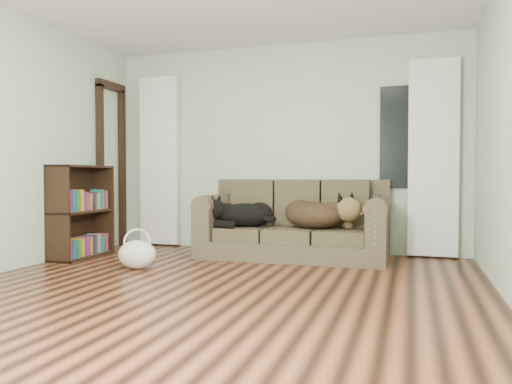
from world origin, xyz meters
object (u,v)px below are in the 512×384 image
(dog_black_lab, at_px, (241,215))
(dog_shepherd, at_px, (317,216))
(sofa, at_px, (293,219))
(tote_bag, at_px, (137,253))
(bookshelf, at_px, (81,214))

(dog_black_lab, distance_m, dog_shepherd, 0.89)
(sofa, distance_m, tote_bag, 1.80)
(dog_black_lab, distance_m, tote_bag, 1.35)
(tote_bag, xyz_separation_m, bookshelf, (-1.00, 0.45, 0.34))
(sofa, relative_size, dog_shepherd, 2.78)
(sofa, bearing_deg, dog_black_lab, -171.29)
(dog_black_lab, xyz_separation_m, bookshelf, (-1.75, -0.62, 0.02))
(dog_shepherd, relative_size, tote_bag, 1.93)
(dog_black_lab, bearing_deg, sofa, 1.84)
(bookshelf, bearing_deg, dog_black_lab, 14.90)
(tote_bag, bearing_deg, dog_black_lab, 55.00)
(dog_black_lab, xyz_separation_m, dog_shepherd, (0.88, 0.07, 0.01))
(dog_shepherd, distance_m, tote_bag, 2.02)
(sofa, height_order, dog_black_lab, sofa)
(sofa, distance_m, dog_shepherd, 0.29)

